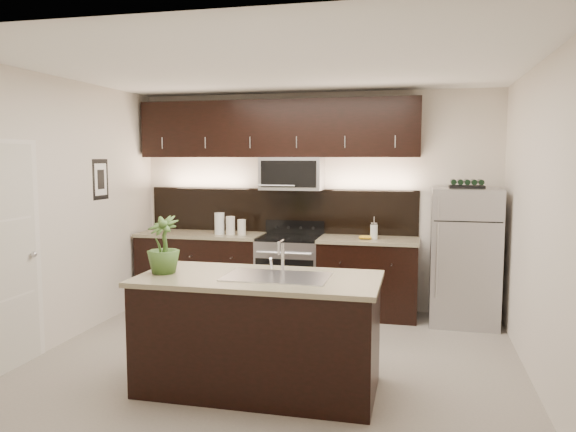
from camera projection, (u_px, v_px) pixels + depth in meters
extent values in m
plane|color=gray|center=(276.00, 360.00, 5.29)|extent=(4.50, 4.50, 0.00)
cube|color=beige|center=(315.00, 201.00, 7.08)|extent=(4.50, 0.02, 2.70)
cube|color=beige|center=(188.00, 254.00, 3.21)|extent=(4.50, 0.02, 2.70)
cube|color=beige|center=(60.00, 212.00, 5.66)|extent=(0.02, 4.00, 2.70)
cube|color=beige|center=(539.00, 224.00, 4.64)|extent=(0.02, 4.00, 2.70)
cube|color=white|center=(275.00, 67.00, 5.01)|extent=(4.50, 4.00, 0.02)
cube|color=beige|center=(6.00, 259.00, 4.91)|extent=(0.04, 0.80, 2.02)
sphere|color=silver|center=(34.00, 254.00, 5.22)|extent=(0.06, 0.06, 0.06)
cube|color=black|center=(101.00, 179.00, 6.35)|extent=(0.01, 0.32, 0.46)
cube|color=white|center=(101.00, 179.00, 6.35)|extent=(0.00, 0.24, 0.36)
cube|color=black|center=(202.00, 271.00, 7.20)|extent=(1.57, 0.62, 0.90)
cube|color=black|center=(368.00, 279.00, 6.72)|extent=(1.16, 0.62, 0.90)
cube|color=#B2B2B7|center=(290.00, 275.00, 6.93)|extent=(0.76, 0.62, 0.90)
cube|color=black|center=(290.00, 238.00, 6.89)|extent=(0.76, 0.60, 0.03)
cube|color=#C2B892|center=(201.00, 234.00, 7.15)|extent=(1.59, 0.65, 0.04)
cube|color=#C2B892|center=(369.00, 240.00, 6.67)|extent=(1.18, 0.65, 0.04)
cube|color=black|center=(280.00, 211.00, 7.19)|extent=(3.49, 0.02, 0.56)
cube|color=#B2B2B7|center=(292.00, 174.00, 6.91)|extent=(0.76, 0.40, 0.40)
cube|color=black|center=(277.00, 129.00, 6.93)|extent=(3.49, 0.33, 0.70)
cube|color=black|center=(259.00, 335.00, 4.60)|extent=(1.90, 0.90, 0.90)
cube|color=#C2B892|center=(259.00, 279.00, 4.55)|extent=(1.96, 0.96, 0.04)
cube|color=silver|center=(277.00, 276.00, 4.51)|extent=(0.84, 0.50, 0.01)
cylinder|color=silver|center=(283.00, 258.00, 4.70)|extent=(0.03, 0.03, 0.24)
cylinder|color=silver|center=(281.00, 241.00, 4.62)|extent=(0.02, 0.14, 0.02)
cylinder|color=silver|center=(279.00, 249.00, 4.56)|extent=(0.02, 0.02, 0.10)
cube|color=#B2B2B7|center=(464.00, 256.00, 6.38)|extent=(0.75, 0.68, 1.55)
cube|color=black|center=(467.00, 187.00, 6.29)|extent=(0.38, 0.24, 0.03)
cylinder|color=black|center=(453.00, 183.00, 6.32)|extent=(0.06, 0.22, 0.06)
cylinder|color=black|center=(460.00, 183.00, 6.31)|extent=(0.06, 0.22, 0.06)
cylinder|color=black|center=(467.00, 183.00, 6.29)|extent=(0.06, 0.22, 0.06)
cylinder|color=black|center=(474.00, 183.00, 6.27)|extent=(0.06, 0.22, 0.06)
cylinder|color=black|center=(480.00, 183.00, 6.26)|extent=(0.06, 0.22, 0.06)
imported|color=#3E6327|center=(163.00, 245.00, 4.64)|extent=(0.32, 0.32, 0.48)
cylinder|color=silver|center=(219.00, 223.00, 7.02)|extent=(0.12, 0.12, 0.27)
cylinder|color=beige|center=(230.00, 225.00, 6.99)|extent=(0.11, 0.11, 0.23)
cylinder|color=beige|center=(242.00, 227.00, 6.95)|extent=(0.10, 0.10, 0.19)
cylinder|color=silver|center=(374.00, 232.00, 6.59)|extent=(0.09, 0.09, 0.17)
cylinder|color=silver|center=(374.00, 224.00, 6.58)|extent=(0.09, 0.09, 0.02)
cylinder|color=silver|center=(374.00, 220.00, 6.58)|extent=(0.01, 0.01, 0.07)
ellipsoid|color=gold|center=(362.00, 237.00, 6.60)|extent=(0.16, 0.12, 0.05)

